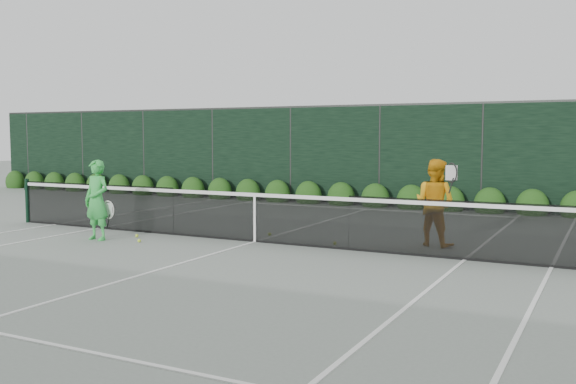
% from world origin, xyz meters
% --- Properties ---
extents(ground, '(80.00, 80.00, 0.00)m').
position_xyz_m(ground, '(0.00, 0.00, 0.00)').
color(ground, gray).
rests_on(ground, ground).
extents(tennis_net, '(12.90, 0.10, 1.07)m').
position_xyz_m(tennis_net, '(-0.02, 0.00, 0.53)').
color(tennis_net, black).
rests_on(tennis_net, ground).
extents(player_woman, '(0.66, 0.42, 1.63)m').
position_xyz_m(player_woman, '(-2.97, -1.22, 0.81)').
color(player_woman, green).
rests_on(player_woman, ground).
extents(player_man, '(0.95, 0.82, 1.67)m').
position_xyz_m(player_man, '(3.28, 1.19, 0.84)').
color(player_man, orange).
rests_on(player_man, ground).
extents(court_lines, '(11.03, 23.83, 0.01)m').
position_xyz_m(court_lines, '(0.00, 0.00, 0.01)').
color(court_lines, white).
rests_on(court_lines, ground).
extents(windscreen_fence, '(32.00, 21.07, 3.06)m').
position_xyz_m(windscreen_fence, '(0.00, -2.71, 1.51)').
color(windscreen_fence, black).
rests_on(windscreen_fence, ground).
extents(hedge_row, '(31.66, 0.65, 0.94)m').
position_xyz_m(hedge_row, '(-0.00, 7.15, 0.23)').
color(hedge_row, '#183B10').
rests_on(hedge_row, ground).
extents(tennis_balls, '(4.11, 1.99, 0.07)m').
position_xyz_m(tennis_balls, '(-0.77, -0.11, 0.03)').
color(tennis_balls, '#C7E933').
rests_on(tennis_balls, ground).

